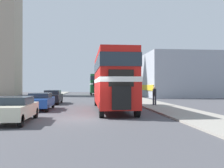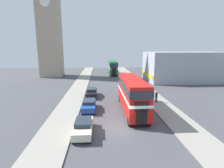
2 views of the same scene
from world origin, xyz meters
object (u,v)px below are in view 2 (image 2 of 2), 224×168
Objects in this scene: car_parked_far at (92,92)px; church_tower at (49,16)px; pedestrian_walking at (156,96)px; bus_distant at (113,67)px; car_parked_mid at (89,105)px; double_decker_bus at (132,92)px; car_parked_near at (83,127)px.

church_tower reaches higher than car_parked_far.
pedestrian_walking is 0.05× the size of church_tower.
pedestrian_walking is at bearing -81.70° from bus_distant.
church_tower is at bearing 112.55° from car_parked_mid.
bus_distant is 2.13× the size of car_parked_mid.
bus_distant is at bearing 6.15° from church_tower.
car_parked_mid is 37.29m from church_tower.
car_parked_near is (-5.93, -6.01, -1.89)m from double_decker_bus.
church_tower reaches higher than car_parked_mid.
bus_distant is 2.02× the size of car_parked_far.
bus_distant reaches higher than car_parked_mid.
church_tower is (-18.53, -2.00, 14.77)m from bus_distant.
double_decker_bus is at bearing -59.57° from church_tower.
car_parked_mid is at bearing -67.45° from church_tower.
double_decker_bus is 1.18× the size of bus_distant.
car_parked_near is 0.99× the size of car_parked_mid.
car_parked_mid is at bearing 172.22° from double_decker_bus.
church_tower is at bearing -173.85° from bus_distant.
car_parked_far is (-5.71, 7.62, -1.85)m from double_decker_bus.
bus_distant reaches higher than car_parked_near.
double_decker_bus is 5.62m from pedestrian_walking.
bus_distant is 26.69m from car_parked_far.
church_tower is at bearing 128.91° from pedestrian_walking.
car_parked_near is at bearing -138.27° from pedestrian_walking.
double_decker_bus is 33.64m from bus_distant.
bus_distant is at bearing 80.12° from car_parked_mid.
pedestrian_walking is 39.99m from church_tower.
car_parked_far is (0.21, 13.63, 0.04)m from car_parked_near.
bus_distant is at bearing 90.10° from double_decker_bus.
pedestrian_walking is at bearing -51.09° from church_tower.
church_tower is (-12.88, 24.02, 16.53)m from car_parked_far.
car_parked_mid is 0.95× the size of car_parked_far.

